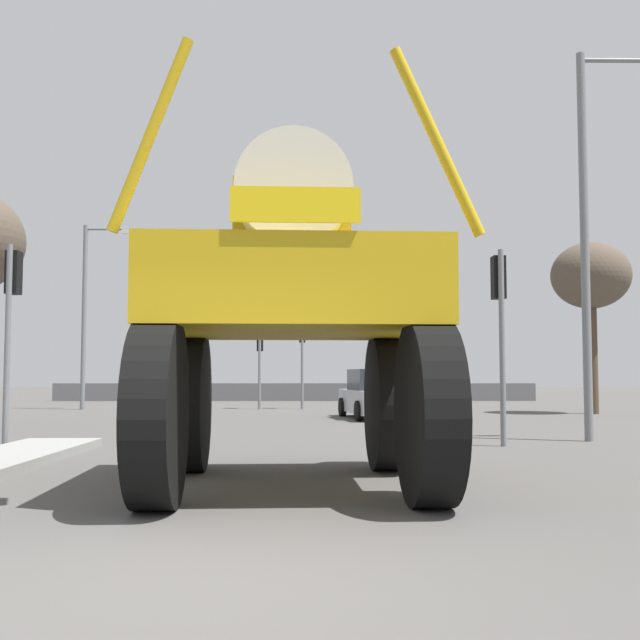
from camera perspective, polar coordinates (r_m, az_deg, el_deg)
The scene contains 11 objects.
ground_plane at distance 23.38m, azimuth -2.61°, elevation -7.27°, with size 120.00×120.00×0.00m, color #4C4947.
oversize_sprayer at distance 9.73m, azimuth -2.06°, elevation 0.50°, with size 3.89×5.18×4.84m.
sedan_ahead at distance 24.54m, azimuth 4.16°, elevation -5.44°, with size 2.31×4.29×1.52m.
traffic_signal_near_left at distance 16.33m, azimuth -21.34°, elevation 1.41°, with size 0.24×0.54×3.85m.
traffic_signal_near_right at distance 15.72m, azimuth 12.82°, elevation 1.22°, with size 0.24×0.54×3.77m.
traffic_signal_far_left at distance 31.27m, azimuth -4.36°, elevation -2.14°, with size 0.24×0.55×3.21m.
traffic_signal_far_right at distance 31.21m, azimuth -1.29°, elevation -1.67°, with size 0.24×0.55×3.55m.
streetlight_near_right at distance 17.48m, azimuth 19.03°, elevation 6.74°, with size 2.11×0.24×8.12m.
streetlight_far_left at distance 32.09m, azimuth -16.34°, elevation 1.04°, with size 2.01×0.24×7.20m.
bare_tree_right at distance 29.13m, azimuth 18.94°, elevation 2.92°, with size 2.73×2.73×5.96m.
roadside_barrier at distance 40.48m, azimuth -1.82°, elevation -5.22°, with size 24.61×0.24×0.90m, color #59595B.
Camera 1 is at (0.75, -5.32, 1.37)m, focal length 44.38 mm.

